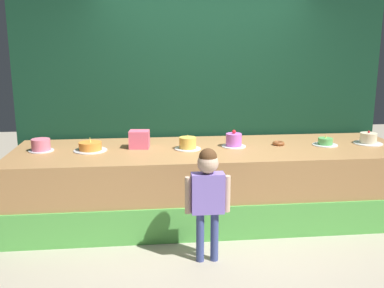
% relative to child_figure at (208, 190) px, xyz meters
% --- Properties ---
extents(ground_plane, '(12.00, 12.00, 0.00)m').
position_rel_child_figure_xyz_m(ground_plane, '(0.19, 0.39, -0.67)').
color(ground_plane, '#ADA38E').
extents(stage_platform, '(4.25, 1.28, 0.79)m').
position_rel_child_figure_xyz_m(stage_platform, '(0.19, 1.02, -0.27)').
color(stage_platform, '#B27F4C').
rests_on(stage_platform, ground_plane).
extents(curtain_backdrop, '(4.45, 0.08, 3.01)m').
position_rel_child_figure_xyz_m(curtain_backdrop, '(0.19, 1.75, 0.84)').
color(curtain_backdrop, '#113823').
rests_on(curtain_backdrop, ground_plane).
extents(child_figure, '(0.40, 0.18, 1.03)m').
position_rel_child_figure_xyz_m(child_figure, '(0.00, 0.00, 0.00)').
color(child_figure, '#3F4C8C').
rests_on(child_figure, ground_plane).
extents(pink_box, '(0.23, 0.20, 0.19)m').
position_rel_child_figure_xyz_m(pink_box, '(-0.59, 1.11, 0.22)').
color(pink_box, '#F06382').
rests_on(pink_box, stage_platform).
extents(donut, '(0.13, 0.13, 0.04)m').
position_rel_child_figure_xyz_m(donut, '(0.96, 1.08, 0.14)').
color(donut, brown).
rests_on(donut, stage_platform).
extents(cake_far_left, '(0.26, 0.26, 0.13)m').
position_rel_child_figure_xyz_m(cake_far_left, '(-1.62, 1.08, 0.19)').
color(cake_far_left, silver).
rests_on(cake_far_left, stage_platform).
extents(cake_left, '(0.35, 0.35, 0.15)m').
position_rel_child_figure_xyz_m(cake_left, '(-1.11, 1.03, 0.17)').
color(cake_left, silver).
rests_on(cake_left, stage_platform).
extents(cake_center_left, '(0.28, 0.28, 0.16)m').
position_rel_child_figure_xyz_m(cake_center_left, '(-0.07, 0.99, 0.18)').
color(cake_center_left, white).
rests_on(cake_center_left, stage_platform).
extents(cake_center_right, '(0.27, 0.27, 0.19)m').
position_rel_child_figure_xyz_m(cake_center_right, '(0.44, 1.06, 0.19)').
color(cake_center_right, white).
rests_on(cake_center_right, stage_platform).
extents(cake_right, '(0.28, 0.28, 0.13)m').
position_rel_child_figure_xyz_m(cake_right, '(1.48, 1.01, 0.16)').
color(cake_right, white).
rests_on(cake_right, stage_platform).
extents(cake_far_right, '(0.32, 0.32, 0.15)m').
position_rel_child_figure_xyz_m(cake_far_right, '(1.99, 1.03, 0.18)').
color(cake_far_right, white).
rests_on(cake_far_right, stage_platform).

